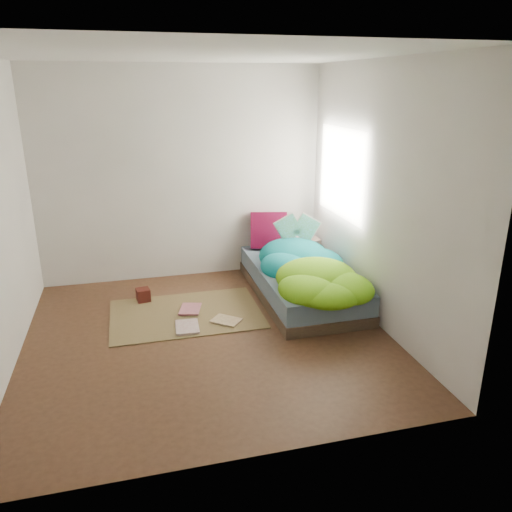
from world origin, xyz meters
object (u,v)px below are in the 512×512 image
Objects in this scene: pillow_magenta at (269,230)px; floor_book_b at (180,309)px; open_book at (298,220)px; floor_book_a at (176,328)px; bed at (301,282)px; wooden_box at (143,295)px.

floor_book_b is at bearing -130.32° from pillow_magenta.
open_book is at bearing 33.37° from floor_book_b.
floor_book_a is (-1.37, -1.36, -0.55)m from pillow_magenta.
floor_book_a is at bearing -121.64° from pillow_magenta.
open_book is at bearing 78.78° from bed.
pillow_magenta is at bearing 18.78° from wooden_box.
wooden_box is (-1.80, 0.29, -0.08)m from bed.
floor_book_a is (0.28, -0.80, -0.06)m from wooden_box.
pillow_magenta is (-0.15, 0.85, 0.40)m from bed.
floor_book_a is at bearing -161.38° from bed.
wooden_box is (-1.88, -0.10, -0.73)m from open_book.
bed is 1.43m from floor_book_b.
bed reaches higher than floor_book_a.
floor_book_b is (-1.42, -0.08, -0.14)m from bed.
floor_book_a is (-1.59, -0.90, -0.79)m from open_book.
open_book reaches higher than floor_book_b.
wooden_box is 0.49× the size of floor_book_b.
bed is 1.83m from wooden_box.
wooden_box is 0.45× the size of floor_book_a.
pillow_magenta is 2.00m from floor_book_a.
wooden_box is at bearing -164.52° from open_book.
open_book is at bearing 33.10° from floor_book_a.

